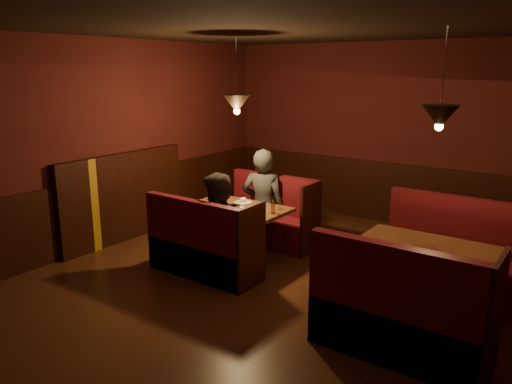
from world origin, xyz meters
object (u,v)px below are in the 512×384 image
Objects in this scene: diner_a at (263,184)px; diner_b at (219,211)px; second_table at (427,266)px; main_bench_near at (202,251)px; second_bench_far at (451,263)px; second_bench_near at (398,322)px; main_table at (239,219)px; main_bench_far at (271,222)px.

diner_a reaches higher than diner_b.
second_table is 2.84m from diner_a.
second_bench_far is (2.59, 1.29, 0.03)m from main_bench_near.
second_bench_far is at bearing 90.00° from second_bench_near.
diner_a is (-0.08, 0.69, 0.32)m from main_table.
diner_a is (-0.10, -0.06, 0.55)m from main_bench_far.
diner_b reaches higher than main_table.
diner_a reaches higher than main_bench_near.
main_bench_far reaches higher than second_table.
diner_b reaches higher than main_bench_near.
main_table is 0.76× the size of diner_a.
main_bench_far and main_bench_near have the same top height.
second_bench_far is 1.00× the size of second_bench_near.
diner_a is at bearing 93.93° from main_bench_near.
second_bench_far is at bearing 160.27° from diner_a.
main_bench_near is at bearing -88.90° from main_table.
diner_b is at bearing -173.46° from second_table.
second_bench_near is (2.59, -1.86, 0.03)m from main_bench_far.
main_bench_far is at bearing -166.55° from diner_a.
main_table is at bearing -168.22° from second_bench_far.
diner_a reaches higher than main_table.
diner_b is at bearing -155.83° from second_bench_far.
diner_b is (-2.46, 0.55, 0.46)m from second_bench_near.
main_table is 0.77m from diner_a.
main_table is 0.78m from main_bench_near.
main_table is at bearing 173.71° from second_table.
main_bench_near reaches higher than main_table.
second_bench_far is at bearing 26.56° from main_bench_near.
diner_b is (0.22, -1.25, -0.06)m from diner_a.
diner_b is (0.14, -0.56, 0.26)m from main_table.
main_bench_near is 0.54m from diner_b.
main_bench_near is 1.05× the size of second_table.
second_table is (2.55, -1.03, 0.26)m from main_bench_far.
main_table is 0.91× the size of main_bench_far.
main_bench_near is at bearing -90.00° from main_bench_far.
main_table is 0.86× the size of second_bench_far.
second_bench_near reaches higher than main_bench_near.
main_bench_far is at bearing 88.90° from main_table.
main_table is 2.58m from second_table.
main_table is at bearing 80.43° from diner_a.
second_bench_near is 2.56m from diner_b.
second_bench_near is 0.95× the size of diner_b.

